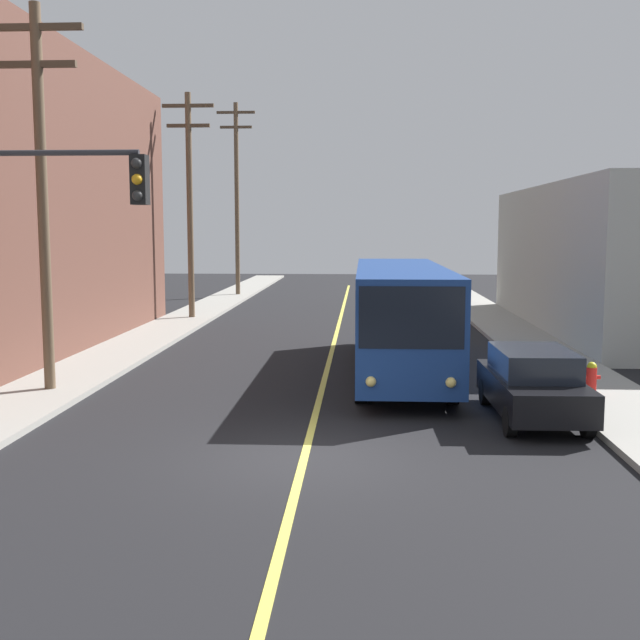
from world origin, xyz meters
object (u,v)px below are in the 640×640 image
at_px(utility_pole_near, 42,181).
at_px(fire_hydrant, 591,378).
at_px(city_bus, 400,313).
at_px(utility_pole_far, 237,191).
at_px(parked_car_black, 533,383).
at_px(utility_pole_mid, 190,195).
at_px(traffic_signal_left_corner, 47,229).

relative_size(utility_pole_near, fire_hydrant, 11.61).
xyz_separation_m(city_bus, utility_pole_far, (-9.11, 26.07, 4.85)).
relative_size(parked_car_black, fire_hydrant, 5.28).
height_order(city_bus, parked_car_black, city_bus).
bearing_deg(utility_pole_mid, utility_pole_far, 89.51).
relative_size(city_bus, traffic_signal_left_corner, 2.03).
height_order(parked_car_black, utility_pole_mid, utility_pole_mid).
height_order(utility_pole_near, utility_pole_far, utility_pole_far).
bearing_deg(traffic_signal_left_corner, utility_pole_far, 92.57).
height_order(utility_pole_near, utility_pole_mid, utility_pole_mid).
bearing_deg(fire_hydrant, utility_pole_near, 179.86).
distance_m(city_bus, traffic_signal_left_corner, 10.95).
bearing_deg(traffic_signal_left_corner, utility_pole_near, 113.47).
bearing_deg(city_bus, fire_hydrant, -37.82).
xyz_separation_m(utility_pole_mid, utility_pole_far, (0.11, 12.97, 0.81)).
distance_m(parked_car_black, utility_pole_mid, 22.83).
bearing_deg(utility_pole_mid, fire_hydrant, -50.29).
height_order(traffic_signal_left_corner, fire_hydrant, traffic_signal_left_corner).
relative_size(city_bus, parked_car_black, 2.74).
bearing_deg(utility_pole_far, parked_car_black, -69.52).
bearing_deg(city_bus, utility_pole_mid, 125.16).
xyz_separation_m(city_bus, parked_car_black, (2.74, -5.68, -0.98)).
bearing_deg(utility_pole_mid, parked_car_black, -57.49).
relative_size(utility_pole_near, utility_pole_far, 0.81).
bearing_deg(parked_car_black, fire_hydrant, 47.44).
height_order(parked_car_black, fire_hydrant, parked_car_black).
distance_m(utility_pole_mid, traffic_signal_left_corner, 20.69).
relative_size(city_bus, utility_pole_far, 1.02).
height_order(city_bus, fire_hydrant, city_bus).
bearing_deg(city_bus, utility_pole_far, 109.27).
xyz_separation_m(city_bus, fire_hydrant, (4.65, -3.61, -1.23)).
bearing_deg(utility_pole_near, utility_pole_mid, 89.74).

